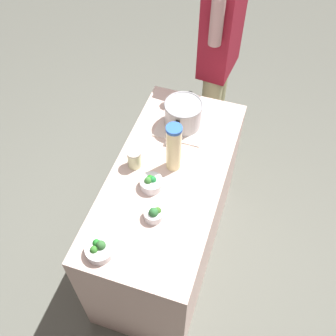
{
  "coord_description": "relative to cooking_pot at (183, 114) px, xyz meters",
  "views": [
    {
      "loc": [
        -1.28,
        -0.42,
        2.67
      ],
      "look_at": [
        0.0,
        0.0,
        0.94
      ],
      "focal_mm": 43.07,
      "sensor_mm": 36.0,
      "label": 1
    }
  ],
  "objects": [
    {
      "name": "ground_plane",
      "position": [
        -0.39,
        -0.03,
        -0.98
      ],
      "size": [
        8.0,
        8.0,
        0.0
      ],
      "primitive_type": "plane",
      "color": "#5F6158"
    },
    {
      "name": "counter_slab",
      "position": [
        -0.39,
        -0.03,
        -0.54
      ],
      "size": [
        1.34,
        0.62,
        0.89
      ],
      "primitive_type": "cube",
      "color": "beige",
      "rests_on": "ground_plane"
    },
    {
      "name": "dish_cloth",
      "position": [
        -0.0,
        0.0,
        -0.09
      ],
      "size": [
        0.3,
        0.29,
        0.01
      ],
      "primitive_type": "cube",
      "color": "beige",
      "rests_on": "counter_slab"
    },
    {
      "name": "cooking_pot",
      "position": [
        0.0,
        0.0,
        0.0
      ],
      "size": [
        0.3,
        0.23,
        0.16
      ],
      "color": "#B7B7BC",
      "rests_on": "dish_cloth"
    },
    {
      "name": "lemonade_pitcher",
      "position": [
        -0.32,
        -0.04,
        0.06
      ],
      "size": [
        0.09,
        0.09,
        0.31
      ],
      "color": "#F8E8A6",
      "rests_on": "counter_slab"
    },
    {
      "name": "mason_jar",
      "position": [
        -0.39,
        0.16,
        -0.03
      ],
      "size": [
        0.08,
        0.08,
        0.12
      ],
      "color": "beige",
      "rests_on": "counter_slab"
    },
    {
      "name": "broccoli_bowl_front",
      "position": [
        -0.5,
        0.03,
        -0.06
      ],
      "size": [
        0.12,
        0.12,
        0.08
      ],
      "color": "silver",
      "rests_on": "counter_slab"
    },
    {
      "name": "broccoli_bowl_center",
      "position": [
        -0.94,
        0.13,
        -0.06
      ],
      "size": [
        0.14,
        0.14,
        0.08
      ],
      "color": "silver",
      "rests_on": "counter_slab"
    },
    {
      "name": "broccoli_bowl_back",
      "position": [
        -0.67,
        -0.05,
        -0.06
      ],
      "size": [
        0.1,
        0.1,
        0.09
      ],
      "color": "silver",
      "rests_on": "counter_slab"
    },
    {
      "name": "person_cook",
      "position": [
        0.6,
        -0.07,
        -0.03
      ],
      "size": [
        0.5,
        0.23,
        1.72
      ],
      "color": "tan",
      "rests_on": "ground_plane"
    }
  ]
}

